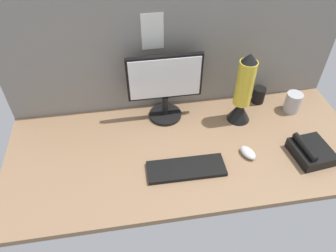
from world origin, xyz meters
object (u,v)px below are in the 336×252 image
(monitor, at_px, (165,85))
(mug_black_travel, at_px, (259,95))
(mouse, at_px, (248,153))
(mug_steel, at_px, (293,102))
(lava_lamp, at_px, (243,94))
(keyboard, at_px, (186,169))
(desk_phone, at_px, (311,151))

(monitor, height_order, mug_black_travel, monitor)
(monitor, height_order, mouse, monitor)
(mug_steel, height_order, lava_lamp, lava_lamp)
(lava_lamp, bearing_deg, mouse, -98.20)
(mug_black_travel, relative_size, lava_lamp, 0.23)
(mug_steel, distance_m, mug_black_travel, 0.19)
(keyboard, bearing_deg, desk_phone, 0.01)
(monitor, bearing_deg, lava_lamp, -13.39)
(lava_lamp, bearing_deg, keyboard, -138.88)
(monitor, relative_size, keyboard, 1.06)
(mouse, distance_m, lava_lamp, 0.31)
(monitor, bearing_deg, mug_black_travel, 3.32)
(monitor, relative_size, mouse, 4.08)
(monitor, bearing_deg, desk_phone, -32.34)
(mug_steel, distance_m, lava_lamp, 0.34)
(desk_phone, bearing_deg, mug_black_travel, 102.53)
(keyboard, height_order, mouse, mouse)
(keyboard, xyz_separation_m, mouse, (0.32, 0.04, 0.01))
(keyboard, xyz_separation_m, mug_black_travel, (0.52, 0.44, 0.04))
(mug_black_travel, xyz_separation_m, desk_phone, (0.10, -0.45, -0.02))
(monitor, xyz_separation_m, mouse, (0.36, -0.36, -0.19))
(monitor, relative_size, lava_lamp, 0.95)
(mouse, bearing_deg, keyboard, 167.43)
(monitor, distance_m, mug_black_travel, 0.58)
(monitor, height_order, desk_phone, monitor)
(monitor, xyz_separation_m, mug_steel, (0.72, -0.07, -0.15))
(lava_lamp, height_order, desk_phone, lava_lamp)
(mug_black_travel, bearing_deg, keyboard, -139.74)
(mouse, bearing_deg, mug_black_travel, 42.64)
(monitor, distance_m, lava_lamp, 0.41)
(mug_steel, bearing_deg, monitor, 174.23)
(monitor, xyz_separation_m, desk_phone, (0.66, -0.42, -0.18))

